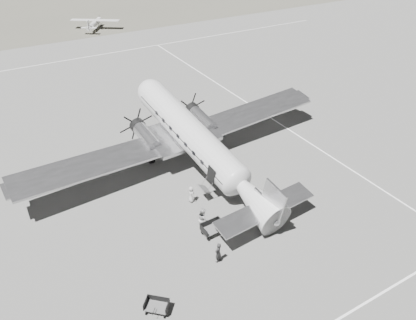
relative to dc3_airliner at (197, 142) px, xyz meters
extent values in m
plane|color=slate|center=(0.23, -3.89, -2.96)|extent=(260.00, 260.00, 0.00)
cube|color=white|center=(0.23, -17.89, -2.95)|extent=(60.00, 0.15, 0.01)
cube|color=white|center=(12.23, -3.89, -2.95)|extent=(0.15, 80.00, 0.01)
cube|color=white|center=(0.23, 36.11, -2.95)|extent=(90.00, 0.15, 0.01)
imported|color=#2A2A2A|center=(-4.09, -10.42, -2.15)|extent=(0.70, 0.60, 1.62)
imported|color=#B7B7B5|center=(-3.37, -7.08, -2.00)|extent=(0.97, 1.11, 1.92)
imported|color=#B2B2AF|center=(-2.60, -3.77, -2.24)|extent=(0.50, 0.73, 1.44)
camera|label=1|loc=(-14.45, -26.95, 17.93)|focal=35.00mm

